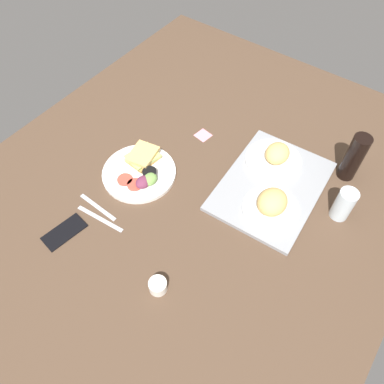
{
  "coord_description": "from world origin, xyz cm",
  "views": [
    {
      "loc": [
        64.58,
        48.52,
        110.15
      ],
      "look_at": [
        2.0,
        3.0,
        4.0
      ],
      "focal_mm": 35.24,
      "sensor_mm": 36.0,
      "label": 1
    }
  ],
  "objects_px": {
    "serving_tray": "(271,186)",
    "soda_bottle": "(354,158)",
    "sticky_note": "(203,135)",
    "bread_plate_far": "(272,205)",
    "plate_with_salad": "(141,171)",
    "bread_plate_near": "(275,157)",
    "drinking_glass": "(344,204)",
    "cell_phone": "(64,232)",
    "fork": "(98,207)",
    "knife": "(100,219)",
    "espresso_cup": "(158,286)"
  },
  "relations": [
    {
      "from": "bread_plate_far",
      "to": "soda_bottle",
      "type": "bearing_deg",
      "value": 155.31
    },
    {
      "from": "sticky_note",
      "to": "plate_with_salad",
      "type": "bearing_deg",
      "value": -13.62
    },
    {
      "from": "bread_plate_far",
      "to": "drinking_glass",
      "type": "xyz_separation_m",
      "value": [
        -0.13,
        0.2,
        0.01
      ]
    },
    {
      "from": "plate_with_salad",
      "to": "knife",
      "type": "bearing_deg",
      "value": 3.83
    },
    {
      "from": "bread_plate_far",
      "to": "espresso_cup",
      "type": "bearing_deg",
      "value": -17.59
    },
    {
      "from": "sticky_note",
      "to": "espresso_cup",
      "type": "bearing_deg",
      "value": 23.19
    },
    {
      "from": "bread_plate_near",
      "to": "plate_with_salad",
      "type": "distance_m",
      "value": 0.5
    },
    {
      "from": "bread_plate_far",
      "to": "espresso_cup",
      "type": "relative_size",
      "value": 3.5
    },
    {
      "from": "bread_plate_far",
      "to": "soda_bottle",
      "type": "xyz_separation_m",
      "value": [
        -0.32,
        0.15,
        0.05
      ]
    },
    {
      "from": "espresso_cup",
      "to": "knife",
      "type": "xyz_separation_m",
      "value": [
        -0.08,
        -0.32,
        -0.02
      ]
    },
    {
      "from": "serving_tray",
      "to": "soda_bottle",
      "type": "xyz_separation_m",
      "value": [
        -0.21,
        0.2,
        0.09
      ]
    },
    {
      "from": "drinking_glass",
      "to": "knife",
      "type": "xyz_separation_m",
      "value": [
        0.5,
        -0.66,
        -0.06
      ]
    },
    {
      "from": "drinking_glass",
      "to": "fork",
      "type": "bearing_deg",
      "value": -56.01
    },
    {
      "from": "soda_bottle",
      "to": "drinking_glass",
      "type": "bearing_deg",
      "value": 15.52
    },
    {
      "from": "serving_tray",
      "to": "bread_plate_near",
      "type": "relative_size",
      "value": 2.14
    },
    {
      "from": "serving_tray",
      "to": "soda_bottle",
      "type": "distance_m",
      "value": 0.3
    },
    {
      "from": "drinking_glass",
      "to": "cell_phone",
      "type": "relative_size",
      "value": 0.88
    },
    {
      "from": "bread_plate_near",
      "to": "cell_phone",
      "type": "height_order",
      "value": "bread_plate_near"
    },
    {
      "from": "drinking_glass",
      "to": "bread_plate_near",
      "type": "bearing_deg",
      "value": -103.36
    },
    {
      "from": "soda_bottle",
      "to": "fork",
      "type": "xyz_separation_m",
      "value": [
        0.65,
        -0.64,
        -0.09
      ]
    },
    {
      "from": "bread_plate_far",
      "to": "plate_with_salad",
      "type": "bearing_deg",
      "value": -74.93
    },
    {
      "from": "soda_bottle",
      "to": "fork",
      "type": "distance_m",
      "value": 0.92
    },
    {
      "from": "fork",
      "to": "drinking_glass",
      "type": "bearing_deg",
      "value": 36.32
    },
    {
      "from": "bread_plate_far",
      "to": "cell_phone",
      "type": "bearing_deg",
      "value": -47.62
    },
    {
      "from": "bread_plate_far",
      "to": "sticky_note",
      "type": "height_order",
      "value": "bread_plate_far"
    },
    {
      "from": "serving_tray",
      "to": "soda_bottle",
      "type": "relative_size",
      "value": 2.31
    },
    {
      "from": "fork",
      "to": "knife",
      "type": "height_order",
      "value": "same"
    },
    {
      "from": "sticky_note",
      "to": "bread_plate_far",
      "type": "bearing_deg",
      "value": 66.81
    },
    {
      "from": "drinking_glass",
      "to": "knife",
      "type": "bearing_deg",
      "value": -52.72
    },
    {
      "from": "espresso_cup",
      "to": "knife",
      "type": "distance_m",
      "value": 0.33
    },
    {
      "from": "bread_plate_near",
      "to": "drinking_glass",
      "type": "xyz_separation_m",
      "value": [
        0.07,
        0.29,
        0.02
      ]
    },
    {
      "from": "bread_plate_near",
      "to": "drinking_glass",
      "type": "relative_size",
      "value": 1.67
    },
    {
      "from": "espresso_cup",
      "to": "fork",
      "type": "xyz_separation_m",
      "value": [
        -0.11,
        -0.36,
        -0.02
      ]
    },
    {
      "from": "cell_phone",
      "to": "sticky_note",
      "type": "height_order",
      "value": "cell_phone"
    },
    {
      "from": "bread_plate_near",
      "to": "bread_plate_far",
      "type": "relative_size",
      "value": 1.07
    },
    {
      "from": "drinking_glass",
      "to": "fork",
      "type": "distance_m",
      "value": 0.84
    },
    {
      "from": "drinking_glass",
      "to": "knife",
      "type": "distance_m",
      "value": 0.83
    },
    {
      "from": "plate_with_salad",
      "to": "soda_bottle",
      "type": "height_order",
      "value": "soda_bottle"
    },
    {
      "from": "serving_tray",
      "to": "knife",
      "type": "height_order",
      "value": "serving_tray"
    },
    {
      "from": "knife",
      "to": "bread_plate_near",
      "type": "bearing_deg",
      "value": 52.24
    },
    {
      "from": "knife",
      "to": "cell_phone",
      "type": "distance_m",
      "value": 0.12
    },
    {
      "from": "bread_plate_far",
      "to": "soda_bottle",
      "type": "relative_size",
      "value": 1.01
    },
    {
      "from": "soda_bottle",
      "to": "plate_with_salad",
      "type": "bearing_deg",
      "value": -54.37
    },
    {
      "from": "bread_plate_near",
      "to": "soda_bottle",
      "type": "relative_size",
      "value": 1.08
    },
    {
      "from": "plate_with_salad",
      "to": "cell_phone",
      "type": "distance_m",
      "value": 0.35
    },
    {
      "from": "cell_phone",
      "to": "soda_bottle",
      "type": "bearing_deg",
      "value": 149.24
    },
    {
      "from": "bread_plate_near",
      "to": "espresso_cup",
      "type": "relative_size",
      "value": 3.76
    },
    {
      "from": "bread_plate_far",
      "to": "bread_plate_near",
      "type": "bearing_deg",
      "value": -154.8
    },
    {
      "from": "knife",
      "to": "sticky_note",
      "type": "distance_m",
      "value": 0.54
    },
    {
      "from": "espresso_cup",
      "to": "sticky_note",
      "type": "height_order",
      "value": "espresso_cup"
    }
  ]
}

